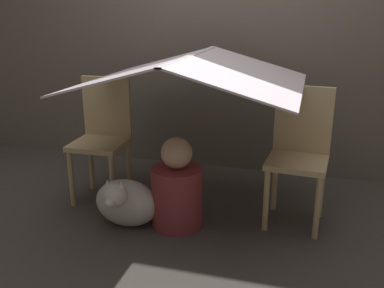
{
  "coord_description": "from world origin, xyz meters",
  "views": [
    {
      "loc": [
        0.74,
        -2.5,
        1.35
      ],
      "look_at": [
        0.0,
        0.1,
        0.48
      ],
      "focal_mm": 40.0,
      "sensor_mm": 36.0,
      "label": 1
    }
  ],
  "objects_px": {
    "chair_left": "(103,134)",
    "chair_right": "(299,150)",
    "person_front": "(177,190)",
    "dog": "(125,202)"
  },
  "relations": [
    {
      "from": "chair_left",
      "to": "chair_right",
      "type": "xyz_separation_m",
      "value": [
        1.38,
        -0.0,
        0.0
      ]
    },
    {
      "from": "chair_right",
      "to": "person_front",
      "type": "height_order",
      "value": "chair_right"
    },
    {
      "from": "person_front",
      "to": "dog",
      "type": "bearing_deg",
      "value": -160.7
    },
    {
      "from": "chair_left",
      "to": "person_front",
      "type": "distance_m",
      "value": 0.76
    },
    {
      "from": "chair_right",
      "to": "person_front",
      "type": "distance_m",
      "value": 0.82
    },
    {
      "from": "person_front",
      "to": "dog",
      "type": "relative_size",
      "value": 1.41
    },
    {
      "from": "dog",
      "to": "person_front",
      "type": "bearing_deg",
      "value": 19.3
    },
    {
      "from": "person_front",
      "to": "dog",
      "type": "distance_m",
      "value": 0.34
    },
    {
      "from": "chair_right",
      "to": "chair_left",
      "type": "bearing_deg",
      "value": -175.37
    },
    {
      "from": "person_front",
      "to": "dog",
      "type": "height_order",
      "value": "person_front"
    }
  ]
}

